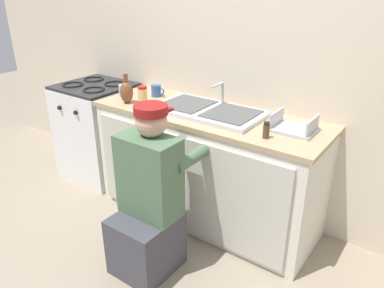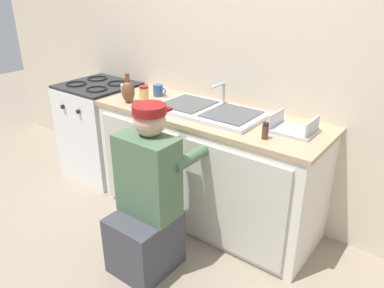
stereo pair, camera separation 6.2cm
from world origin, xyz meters
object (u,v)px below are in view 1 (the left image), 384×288
(sink_double_basin, at_px, (208,110))
(spice_bottle_pepper, at_px, (266,130))
(condiment_jar, at_px, (143,94))
(vase_decorative, at_px, (127,92))
(water_glass, at_px, (122,91))
(coffee_mug, at_px, (156,91))
(dish_rack_tray, at_px, (293,127))
(plumber_person, at_px, (149,205))
(stove_range, at_px, (99,130))

(sink_double_basin, distance_m, spice_bottle_pepper, 0.57)
(sink_double_basin, height_order, condiment_jar, sink_double_basin)
(vase_decorative, bearing_deg, sink_double_basin, 15.40)
(water_glass, distance_m, spice_bottle_pepper, 1.33)
(coffee_mug, bearing_deg, dish_rack_tray, -3.15)
(dish_rack_tray, bearing_deg, sink_double_basin, -177.89)
(coffee_mug, xyz_separation_m, spice_bottle_pepper, (1.11, -0.27, 0.00))
(vase_decorative, height_order, spice_bottle_pepper, vase_decorative)
(coffee_mug, xyz_separation_m, vase_decorative, (-0.07, -0.27, 0.04))
(plumber_person, distance_m, spice_bottle_pepper, 0.86)
(vase_decorative, bearing_deg, water_glass, 146.65)
(sink_double_basin, xyz_separation_m, plumber_person, (0.02, -0.70, -0.43))
(water_glass, bearing_deg, sink_double_basin, 5.85)
(plumber_person, distance_m, dish_rack_tray, 1.04)
(coffee_mug, relative_size, vase_decorative, 0.55)
(water_glass, height_order, dish_rack_tray, dish_rack_tray)
(plumber_person, distance_m, coffee_mug, 1.08)
(plumber_person, distance_m, condiment_jar, 0.96)
(spice_bottle_pepper, bearing_deg, plumber_person, -135.42)
(plumber_person, bearing_deg, condiment_jar, 133.43)
(condiment_jar, bearing_deg, dish_rack_tray, 5.60)
(stove_range, bearing_deg, sink_double_basin, 0.10)
(sink_double_basin, xyz_separation_m, water_glass, (-0.79, -0.08, 0.03))
(coffee_mug, distance_m, dish_rack_tray, 1.20)
(stove_range, bearing_deg, coffee_mug, 7.86)
(stove_range, relative_size, plumber_person, 0.81)
(water_glass, xyz_separation_m, coffee_mug, (0.22, 0.17, -0.00))
(sink_double_basin, relative_size, plumber_person, 0.72)
(coffee_mug, relative_size, spice_bottle_pepper, 1.20)
(plumber_person, relative_size, vase_decorative, 4.80)
(plumber_person, height_order, vase_decorative, same)
(plumber_person, xyz_separation_m, coffee_mug, (-0.59, 0.78, 0.46))
(spice_bottle_pepper, bearing_deg, vase_decorative, 179.65)
(dish_rack_tray, bearing_deg, spice_bottle_pepper, -113.71)
(sink_double_basin, bearing_deg, water_glass, -174.15)
(stove_range, bearing_deg, vase_decorative, -16.45)
(sink_double_basin, relative_size, stove_range, 0.89)
(vase_decorative, distance_m, spice_bottle_pepper, 1.18)
(condiment_jar, bearing_deg, sink_double_basin, 9.53)
(water_glass, height_order, spice_bottle_pepper, spice_bottle_pepper)
(dish_rack_tray, bearing_deg, condiment_jar, -174.40)
(sink_double_basin, xyz_separation_m, spice_bottle_pepper, (0.54, -0.18, 0.03))
(sink_double_basin, height_order, spice_bottle_pepper, sink_double_basin)
(water_glass, distance_m, coffee_mug, 0.28)
(plumber_person, bearing_deg, spice_bottle_pepper, 44.58)
(plumber_person, xyz_separation_m, dish_rack_tray, (0.61, 0.72, 0.44))
(sink_double_basin, height_order, vase_decorative, vase_decorative)
(stove_range, distance_m, spice_bottle_pepper, 1.84)
(water_glass, height_order, vase_decorative, vase_decorative)
(water_glass, bearing_deg, coffee_mug, 37.96)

